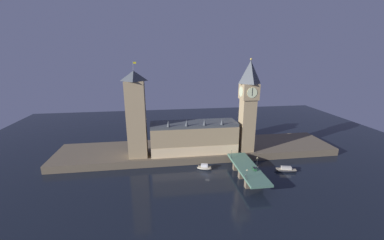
% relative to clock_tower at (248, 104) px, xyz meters
% --- Properties ---
extents(ground_plane, '(400.00, 400.00, 0.00)m').
position_rel_clock_tower_xyz_m(ground_plane, '(-35.55, -26.57, -42.63)').
color(ground_plane, black).
extents(embankment, '(220.00, 42.00, 5.57)m').
position_rel_clock_tower_xyz_m(embankment, '(-35.55, 12.43, -39.85)').
color(embankment, brown).
rests_on(embankment, ground_plane).
extents(parliament_hall, '(64.70, 19.79, 27.88)m').
position_rel_clock_tower_xyz_m(parliament_hall, '(-40.19, 3.65, -25.48)').
color(parliament_hall, tan).
rests_on(parliament_hall, embankment).
extents(clock_tower, '(12.46, 12.57, 69.98)m').
position_rel_clock_tower_xyz_m(clock_tower, '(0.00, 0.00, 0.00)').
color(clock_tower, tan).
rests_on(clock_tower, embankment).
extents(victoria_tower, '(13.37, 13.37, 67.90)m').
position_rel_clock_tower_xyz_m(victoria_tower, '(-81.86, 1.49, -5.99)').
color(victoria_tower, tan).
rests_on(victoria_tower, embankment).
extents(bridge, '(13.33, 46.00, 7.43)m').
position_rel_clock_tower_xyz_m(bridge, '(-10.25, -31.57, -37.51)').
color(bridge, '#4C7560').
rests_on(bridge, ground_plane).
extents(car_southbound_lead, '(1.97, 4.34, 1.58)m').
position_rel_clock_tower_xyz_m(car_southbound_lead, '(-7.31, -35.48, -34.47)').
color(car_southbound_lead, '#235633').
rests_on(car_southbound_lead, bridge).
extents(pedestrian_near_rail, '(0.38, 0.38, 1.71)m').
position_rel_clock_tower_xyz_m(pedestrian_near_rail, '(-16.11, -43.71, -34.30)').
color(pedestrian_near_rail, black).
rests_on(pedestrian_near_rail, bridge).
extents(pedestrian_mid_walk, '(0.38, 0.38, 1.85)m').
position_rel_clock_tower_xyz_m(pedestrian_mid_walk, '(-4.38, -34.44, -34.22)').
color(pedestrian_mid_walk, black).
rests_on(pedestrian_mid_walk, bridge).
extents(street_lamp_near, '(1.34, 0.60, 6.40)m').
position_rel_clock_tower_xyz_m(street_lamp_near, '(-16.51, -46.29, -31.20)').
color(street_lamp_near, '#2D3333').
rests_on(street_lamp_near, bridge).
extents(street_lamp_mid, '(1.34, 0.60, 6.63)m').
position_rel_clock_tower_xyz_m(street_lamp_mid, '(-3.98, -31.57, -31.06)').
color(street_lamp_mid, '#2D3333').
rests_on(street_lamp_mid, bridge).
extents(street_lamp_far, '(1.34, 0.60, 7.31)m').
position_rel_clock_tower_xyz_m(street_lamp_far, '(-16.51, -16.85, -30.64)').
color(street_lamp_far, '#2D3333').
rests_on(street_lamp_far, bridge).
extents(boat_upstream, '(10.97, 6.38, 4.19)m').
position_rel_clock_tower_xyz_m(boat_upstream, '(-35.77, -16.73, -41.10)').
color(boat_upstream, '#B2A893').
rests_on(boat_upstream, ground_plane).
extents(boat_downstream, '(15.49, 7.45, 3.90)m').
position_rel_clock_tower_xyz_m(boat_downstream, '(19.29, -27.76, -41.21)').
color(boat_downstream, '#28282D').
rests_on(boat_downstream, ground_plane).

